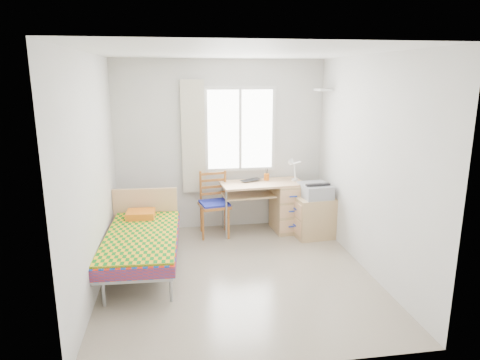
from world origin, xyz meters
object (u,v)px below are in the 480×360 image
object	(u,v)px
chair	(214,200)
printer	(315,190)
cabinet	(313,216)
desk	(283,204)
bed	(142,238)

from	to	relation	value
chair	printer	distance (m)	1.51
cabinet	printer	world-z (taller)	printer
chair	printer	xyz separation A→B (m)	(1.47, -0.30, 0.17)
cabinet	desk	bearing A→B (deg)	135.26
chair	cabinet	distance (m)	1.50
bed	cabinet	distance (m)	2.56
chair	cabinet	bearing A→B (deg)	-22.48
bed	chair	bearing A→B (deg)	48.19
bed	chair	world-z (taller)	chair
desk	cabinet	size ratio (longest dim) A/B	2.12
desk	printer	world-z (taller)	printer
cabinet	printer	xyz separation A→B (m)	(0.02, 0.01, 0.41)
printer	chair	bearing A→B (deg)	163.40
desk	cabinet	xyz separation A→B (m)	(0.38, -0.31, -0.12)
bed	desk	distance (m)	2.32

